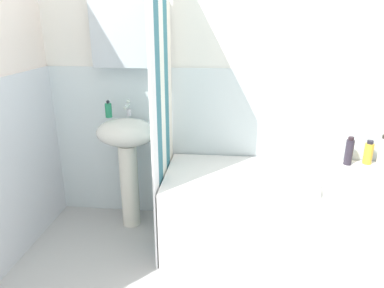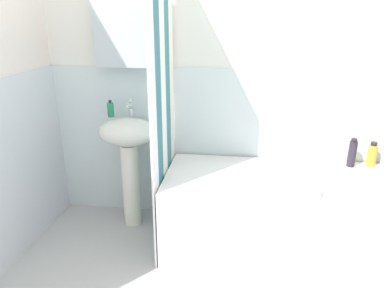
# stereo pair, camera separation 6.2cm
# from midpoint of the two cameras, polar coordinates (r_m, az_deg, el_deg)

# --- Properties ---
(wall_back_tiled) EXTENTS (3.60, 0.18, 2.40)m
(wall_back_tiled) POSITION_cam_midpoint_polar(r_m,az_deg,el_deg) (2.63, 9.53, 10.71)
(wall_back_tiled) COLOR white
(wall_back_tiled) RESTS_ON ground_plane
(sink) EXTENTS (0.44, 0.34, 0.86)m
(sink) POSITION_cam_midpoint_polar(r_m,az_deg,el_deg) (2.64, -9.54, -0.73)
(sink) COLOR white
(sink) RESTS_ON ground_plane
(faucet) EXTENTS (0.03, 0.12, 0.12)m
(faucet) POSITION_cam_midpoint_polar(r_m,az_deg,el_deg) (2.63, -9.38, 5.83)
(faucet) COLOR silver
(faucet) RESTS_ON sink
(soap_dispenser) EXTENTS (0.05, 0.05, 0.13)m
(soap_dispenser) POSITION_cam_midpoint_polar(r_m,az_deg,el_deg) (2.63, -12.42, 5.52)
(soap_dispenser) COLOR #207C54
(soap_dispenser) RESTS_ON sink
(bathtub) EXTENTS (1.64, 0.71, 0.53)m
(bathtub) POSITION_cam_midpoint_polar(r_m,az_deg,el_deg) (2.56, 15.40, -10.77)
(bathtub) COLOR silver
(bathtub) RESTS_ON ground_plane
(shower_curtain) EXTENTS (0.01, 0.71, 2.00)m
(shower_curtain) POSITION_cam_midpoint_polar(r_m,az_deg,el_deg) (2.31, -3.95, 6.20)
(shower_curtain) COLOR white
(shower_curtain) RESTS_ON ground_plane
(shampoo_bottle) EXTENTS (0.06, 0.06, 0.18)m
(shampoo_bottle) POSITION_cam_midpoint_polar(r_m,az_deg,el_deg) (2.84, 27.77, -1.57)
(shampoo_bottle) COLOR gold
(shampoo_bottle) RESTS_ON bathtub
(conditioner_bottle) EXTENTS (0.06, 0.06, 0.21)m
(conditioner_bottle) POSITION_cam_midpoint_polar(r_m,az_deg,el_deg) (2.76, 25.16, -1.37)
(conditioner_bottle) COLOR #29232F
(conditioner_bottle) RESTS_ON bathtub
(towel_folded) EXTENTS (0.31, 0.24, 0.06)m
(towel_folded) POSITION_cam_midpoint_polar(r_m,az_deg,el_deg) (2.27, 17.24, -6.59)
(towel_folded) COLOR silver
(towel_folded) RESTS_ON bathtub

